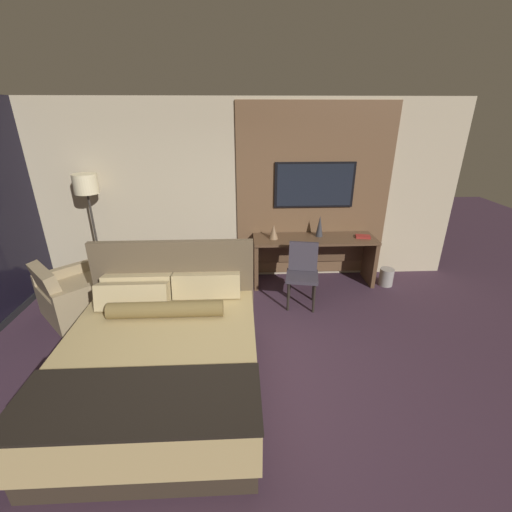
% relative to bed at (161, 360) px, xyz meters
% --- Properties ---
extents(ground_plane, '(16.00, 16.00, 0.00)m').
position_rel_bed_xyz_m(ground_plane, '(0.66, 0.01, -0.36)').
color(ground_plane, '#3D2838').
extents(wall_back_tv_panel, '(7.20, 0.09, 2.80)m').
position_rel_bed_xyz_m(wall_back_tv_panel, '(0.84, 2.61, 1.04)').
color(wall_back_tv_panel, '#BCAD8E').
rests_on(wall_back_tv_panel, ground_plane).
extents(bed, '(1.86, 2.08, 1.25)m').
position_rel_bed_xyz_m(bed, '(0.00, 0.00, 0.00)').
color(bed, '#33281E').
rests_on(bed, ground_plane).
extents(desk, '(1.91, 0.57, 0.77)m').
position_rel_bed_xyz_m(desk, '(1.95, 2.30, 0.16)').
color(desk, brown).
rests_on(desk, ground_plane).
extents(tv, '(1.24, 0.04, 0.70)m').
position_rel_bed_xyz_m(tv, '(1.95, 2.53, 1.18)').
color(tv, black).
extents(desk_chair, '(0.51, 0.51, 0.91)m').
position_rel_bed_xyz_m(desk_chair, '(1.66, 1.63, 0.18)').
color(desk_chair, '#38333D').
rests_on(desk_chair, ground_plane).
extents(armchair_by_window, '(1.20, 1.21, 0.82)m').
position_rel_bed_xyz_m(armchair_by_window, '(-1.44, 1.45, -0.09)').
color(armchair_by_window, '#998460').
rests_on(armchair_by_window, ground_plane).
extents(floor_lamp, '(0.34, 0.34, 1.78)m').
position_rel_bed_xyz_m(floor_lamp, '(-1.41, 2.30, 1.13)').
color(floor_lamp, '#282623').
rests_on(floor_lamp, ground_plane).
extents(vase_tall, '(0.12, 0.12, 0.33)m').
position_rel_bed_xyz_m(vase_tall, '(2.04, 2.34, 0.58)').
color(vase_tall, '#333338').
rests_on(vase_tall, desk).
extents(vase_short, '(0.14, 0.14, 0.23)m').
position_rel_bed_xyz_m(vase_short, '(1.31, 2.26, 0.52)').
color(vase_short, '#846647').
rests_on(vase_short, desk).
extents(book, '(0.25, 0.19, 0.03)m').
position_rel_bed_xyz_m(book, '(2.71, 2.24, 0.42)').
color(book, maroon).
rests_on(book, desk).
extents(waste_bin, '(0.22, 0.22, 0.28)m').
position_rel_bed_xyz_m(waste_bin, '(3.13, 2.11, -0.22)').
color(waste_bin, gray).
rests_on(waste_bin, ground_plane).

